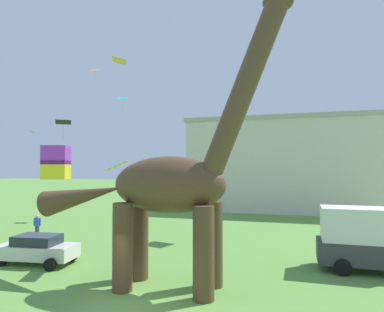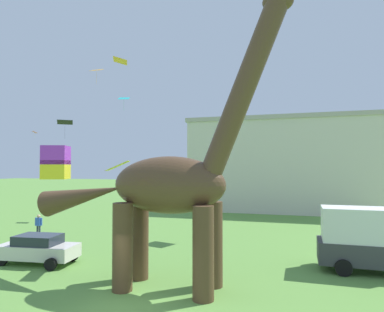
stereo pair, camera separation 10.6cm
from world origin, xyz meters
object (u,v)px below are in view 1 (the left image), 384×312
object	(u,v)px
parked_sedan_left	(37,249)
parked_box_truck	(374,239)
kite_near_high	(56,162)
kite_apex	(33,132)
kite_high_left	(95,70)
kite_high_right	(122,98)
kite_drifting	(118,166)
dinosaur_sculpture	(167,185)
kite_mid_center	(204,175)
kite_far_right	(119,61)
kite_near_low	(63,122)
person_strolling_adult	(37,223)

from	to	relation	value
parked_sedan_left	parked_box_truck	world-z (taller)	parked_box_truck
parked_sedan_left	kite_near_high	xyz separation A→B (m)	(5.31, -5.30, 4.62)
kite_apex	kite_high_left	world-z (taller)	kite_high_left
parked_sedan_left	kite_high_right	world-z (taller)	kite_high_right
kite_drifting	kite_high_left	xyz separation A→B (m)	(-11.92, 16.55, 10.64)
dinosaur_sculpture	kite_apex	world-z (taller)	dinosaur_sculpture
kite_mid_center	kite_high_right	distance (m)	16.20
dinosaur_sculpture	parked_box_truck	bearing A→B (deg)	9.96
kite_apex	kite_far_right	bearing A→B (deg)	-18.66
kite_near_low	kite_mid_center	distance (m)	20.51
dinosaur_sculpture	kite_near_high	size ratio (longest dim) A/B	10.40
person_strolling_adult	kite_far_right	world-z (taller)	kite_far_right
parked_box_truck	kite_near_low	world-z (taller)	kite_near_low
kite_apex	kite_near_high	distance (m)	25.63
kite_high_left	parked_box_truck	bearing A→B (deg)	-29.13
kite_apex	kite_drifting	bearing A→B (deg)	-37.09
person_strolling_adult	kite_drifting	bearing A→B (deg)	-164.08
kite_drifting	kite_near_low	size ratio (longest dim) A/B	0.98
person_strolling_adult	kite_high_right	size ratio (longest dim) A/B	1.07
kite_drifting	kite_high_right	bearing A→B (deg)	117.27
parked_sedan_left	kite_high_right	size ratio (longest dim) A/B	2.85
kite_near_high	kite_mid_center	xyz separation A→B (m)	(1.93, 13.79, -0.74)
kite_near_high	kite_far_right	xyz separation A→B (m)	(-5.42, 14.51, 8.49)
kite_apex	kite_near_low	bearing A→B (deg)	69.37
dinosaur_sculpture	kite_drifting	world-z (taller)	dinosaur_sculpture
kite_near_high	kite_far_right	world-z (taller)	kite_far_right
kite_apex	kite_mid_center	size ratio (longest dim) A/B	0.36
kite_high_left	kite_far_right	size ratio (longest dim) A/B	1.00
kite_near_high	kite_apex	bearing A→B (deg)	133.11
person_strolling_adult	kite_mid_center	bearing A→B (deg)	-124.35
kite_apex	kite_high_right	distance (m)	9.70
parked_sedan_left	kite_drifting	world-z (taller)	kite_drifting
kite_apex	kite_near_low	size ratio (longest dim) A/B	0.39
dinosaur_sculpture	parked_sedan_left	bearing A→B (deg)	149.86
kite_near_high	kite_high_left	distance (m)	28.07
kite_near_high	person_strolling_adult	bearing A→B (deg)	132.79
person_strolling_adult	kite_far_right	distance (m)	14.24
person_strolling_adult	parked_box_truck	bearing A→B (deg)	-141.82
parked_box_truck	kite_high_left	xyz separation A→B (m)	(-24.77, 13.81, 14.32)
kite_apex	kite_high_right	bearing A→B (deg)	25.60
kite_high_right	kite_near_low	bearing A→B (deg)	-174.44
kite_apex	kite_high_left	bearing A→B (deg)	41.98
parked_sedan_left	kite_near_low	distance (m)	21.82
parked_sedan_left	person_strolling_adult	bearing A→B (deg)	123.84
kite_apex	kite_near_low	xyz separation A→B (m)	(1.20, 3.20, 1.37)
parked_box_truck	person_strolling_adult	bearing A→B (deg)	174.25
parked_box_truck	kite_near_high	xyz separation A→B (m)	(-11.97, -8.83, 3.78)
parked_sedan_left	kite_near_low	size ratio (longest dim) A/B	2.14
kite_drifting	kite_high_left	bearing A→B (deg)	125.77
kite_high_right	kite_apex	bearing A→B (deg)	-154.40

